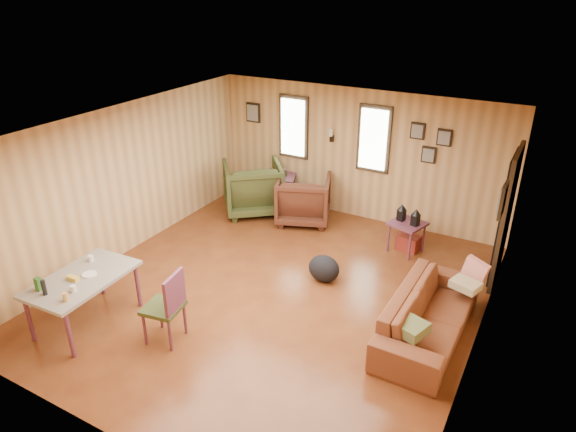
% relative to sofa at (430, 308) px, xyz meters
% --- Properties ---
extents(room, '(5.54, 6.04, 2.44)m').
position_rel_sofa_xyz_m(room, '(-2.02, 0.18, 0.79)').
color(room, brown).
rests_on(room, ground).
extents(sofa, '(0.65, 2.13, 0.83)m').
position_rel_sofa_xyz_m(sofa, '(0.00, 0.00, 0.00)').
color(sofa, brown).
rests_on(sofa, ground).
extents(recliner_brown, '(1.19, 1.16, 0.97)m').
position_rel_sofa_xyz_m(recliner_brown, '(-2.92, 2.21, 0.07)').
color(recliner_brown, '#4A2416').
rests_on(recliner_brown, ground).
extents(recliner_green, '(1.44, 1.43, 1.08)m').
position_rel_sofa_xyz_m(recliner_green, '(-3.95, 2.12, 0.13)').
color(recliner_green, '#39401D').
rests_on(recliner_green, ground).
extents(end_table, '(0.77, 0.74, 0.77)m').
position_rel_sofa_xyz_m(end_table, '(-3.65, 2.59, 0.02)').
color(end_table, brown).
rests_on(end_table, ground).
extents(side_table, '(0.63, 0.63, 0.81)m').
position_rel_sofa_xyz_m(side_table, '(-0.91, 1.99, 0.14)').
color(side_table, brown).
rests_on(side_table, ground).
extents(cooler, '(0.40, 0.31, 0.26)m').
position_rel_sofa_xyz_m(cooler, '(-0.88, 2.08, -0.28)').
color(cooler, maroon).
rests_on(cooler, ground).
extents(backpack, '(0.57, 0.50, 0.41)m').
position_rel_sofa_xyz_m(backpack, '(-1.70, 0.53, -0.21)').
color(backpack, black).
rests_on(backpack, ground).
extents(sofa_pillows, '(0.90, 1.82, 0.37)m').
position_rel_sofa_xyz_m(sofa_pillows, '(0.11, 0.10, 0.09)').
color(sofa_pillows, brown).
rests_on(sofa_pillows, sofa).
extents(dining_table, '(0.87, 1.39, 0.89)m').
position_rel_sofa_xyz_m(dining_table, '(-3.96, -1.91, 0.22)').
color(dining_table, gray).
rests_on(dining_table, ground).
extents(dining_chair, '(0.50, 0.50, 0.97)m').
position_rel_sofa_xyz_m(dining_chair, '(-2.77, -1.65, 0.13)').
color(dining_chair, '#39401D').
rests_on(dining_chair, ground).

